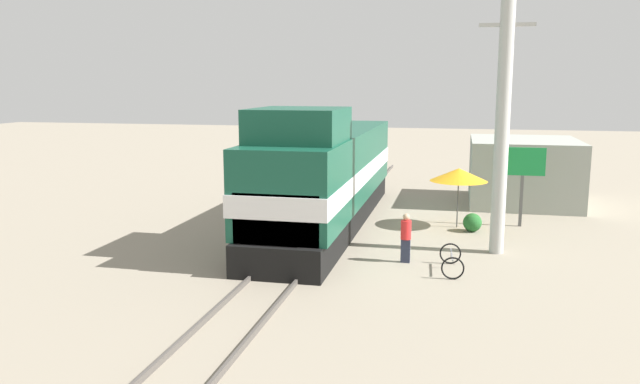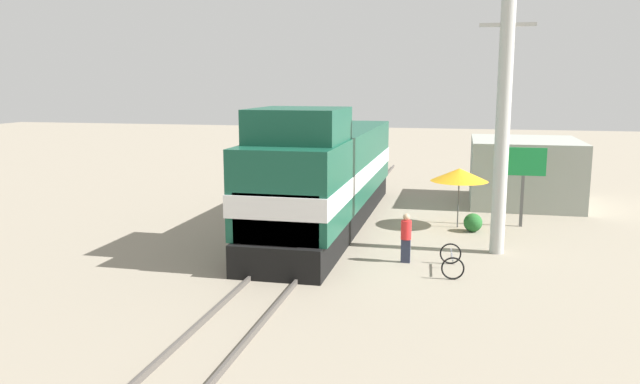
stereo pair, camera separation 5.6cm
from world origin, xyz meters
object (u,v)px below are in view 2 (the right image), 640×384
at_px(billboard_sign, 524,168).
at_px(person_bystander, 406,236).
at_px(bicycle, 452,260).
at_px(locomotive, 326,176).
at_px(vendor_umbrella, 459,175).
at_px(utility_pole, 503,125).

xyz_separation_m(billboard_sign, person_bystander, (-4.13, -6.29, -1.53)).
bearing_deg(bicycle, locomotive, -48.46).
relative_size(vendor_umbrella, person_bystander, 1.49).
distance_m(locomotive, utility_pole, 7.43).
bearing_deg(locomotive, utility_pole, -21.18).
height_order(utility_pole, person_bystander, utility_pole).
distance_m(utility_pole, bicycle, 5.01).
distance_m(vendor_umbrella, bicycle, 6.47).
xyz_separation_m(locomotive, vendor_umbrella, (5.23, 1.09, 0.07)).
xyz_separation_m(vendor_umbrella, billboard_sign, (2.52, 0.77, 0.25)).
relative_size(utility_pole, person_bystander, 5.34).
bearing_deg(bicycle, vendor_umbrella, -94.55).
relative_size(locomotive, bicycle, 9.07).
xyz_separation_m(billboard_sign, bicycle, (-2.65, -6.98, -2.06)).
bearing_deg(vendor_umbrella, person_bystander, -106.29).
xyz_separation_m(utility_pole, bicycle, (-1.49, -2.57, -4.04)).
xyz_separation_m(person_bystander, bicycle, (1.48, -0.69, -0.52)).
height_order(utility_pole, bicycle, utility_pole).
bearing_deg(person_bystander, billboard_sign, 56.69).
relative_size(utility_pole, bicycle, 5.00).
height_order(locomotive, person_bystander, locomotive).
bearing_deg(bicycle, utility_pole, -123.38).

